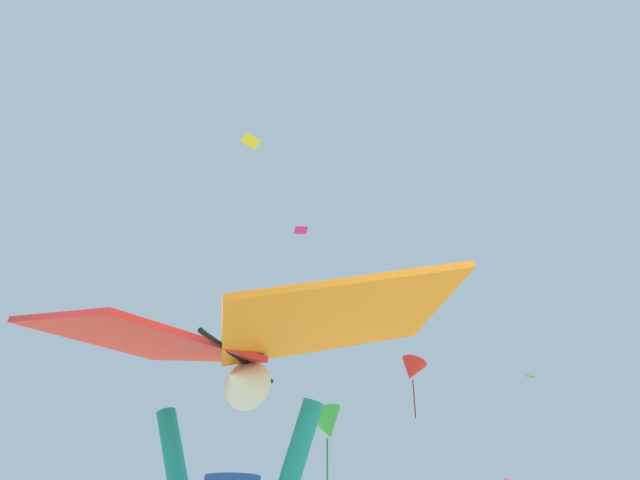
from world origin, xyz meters
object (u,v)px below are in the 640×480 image
(distant_kite_yellow_overhead_distant, at_px, (251,140))
(distant_kite_green_high_right, at_px, (530,376))
(distant_kite_magenta_far_center, at_px, (301,230))
(held_stunt_kite, at_px, (233,339))
(distant_kite_green_low_right, at_px, (327,424))
(distant_kite_red_high_left, at_px, (412,370))
(distant_kite_blue_mid_right, at_px, (417,291))

(distant_kite_yellow_overhead_distant, height_order, distant_kite_green_high_right, distant_kite_yellow_overhead_distant)
(distant_kite_magenta_far_center, bearing_deg, held_stunt_kite, -74.59)
(held_stunt_kite, relative_size, distant_kite_green_low_right, 1.05)
(distant_kite_green_high_right, bearing_deg, distant_kite_red_high_left, -139.37)
(distant_kite_magenta_far_center, bearing_deg, distant_kite_green_high_right, 6.43)
(distant_kite_blue_mid_right, xyz_separation_m, distant_kite_green_low_right, (-1.95, -8.74, -7.09))
(held_stunt_kite, distance_m, distant_kite_red_high_left, 26.63)
(held_stunt_kite, distance_m, distant_kite_green_low_right, 12.91)
(distant_kite_red_high_left, relative_size, distant_kite_blue_mid_right, 2.33)
(distant_kite_blue_mid_right, relative_size, distant_kite_green_high_right, 2.07)
(distant_kite_red_high_left, distance_m, distant_kite_yellow_overhead_distant, 13.18)
(held_stunt_kite, height_order, distant_kite_magenta_far_center, distant_kite_magenta_far_center)
(held_stunt_kite, distance_m, distant_kite_yellow_overhead_distant, 23.34)
(distant_kite_blue_mid_right, distance_m, distant_kite_yellow_overhead_distant, 9.65)
(distant_kite_magenta_far_center, relative_size, distant_kite_green_high_right, 1.70)
(held_stunt_kite, height_order, distant_kite_green_low_right, distant_kite_green_low_right)
(distant_kite_yellow_overhead_distant, distance_m, distant_kite_green_high_right, 19.41)
(distant_kite_green_low_right, height_order, distant_kite_green_high_right, distant_kite_green_high_right)
(distant_kite_blue_mid_right, xyz_separation_m, distant_kite_magenta_far_center, (-7.54, 8.03, 8.38))
(distant_kite_red_high_left, bearing_deg, distant_kite_yellow_overhead_distant, -120.82)
(held_stunt_kite, xyz_separation_m, distant_kite_green_high_right, (4.49, 30.69, 7.62))
(distant_kite_green_low_right, bearing_deg, distant_kite_red_high_left, 85.15)
(distant_kite_red_high_left, relative_size, distant_kite_green_low_right, 1.39)
(distant_kite_blue_mid_right, relative_size, distant_kite_green_low_right, 0.60)
(distant_kite_yellow_overhead_distant, bearing_deg, distant_kite_magenta_far_center, 95.97)
(distant_kite_blue_mid_right, height_order, distant_kite_green_low_right, distant_kite_blue_mid_right)
(distant_kite_red_high_left, xyz_separation_m, distant_kite_magenta_far_center, (-6.71, 3.60, 10.55))
(held_stunt_kite, xyz_separation_m, distant_kite_red_high_left, (-1.36, 25.67, 6.97))
(held_stunt_kite, bearing_deg, distant_kite_green_high_right, 81.68)
(distant_kite_yellow_overhead_distant, bearing_deg, distant_kite_blue_mid_right, 36.51)
(distant_kite_yellow_overhead_distant, relative_size, distant_kite_magenta_far_center, 0.70)
(distant_kite_red_high_left, distance_m, distant_kite_magenta_far_center, 13.01)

